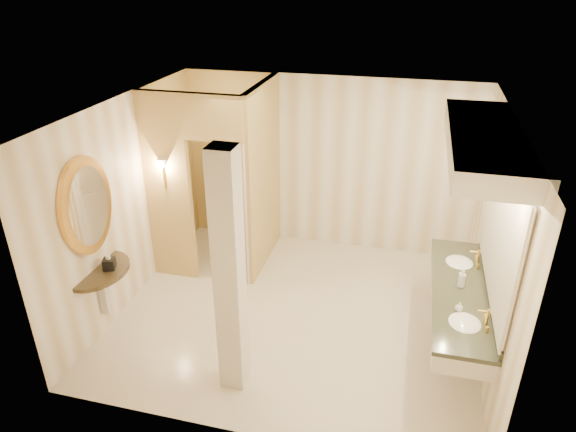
# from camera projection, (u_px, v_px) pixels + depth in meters

# --- Properties ---
(floor) EXTENTS (4.50, 4.50, 0.00)m
(floor) POSITION_uv_depth(u_px,v_px,m) (296.00, 313.00, 6.74)
(floor) COLOR beige
(floor) RESTS_ON ground
(ceiling) EXTENTS (4.50, 4.50, 0.00)m
(ceiling) POSITION_uv_depth(u_px,v_px,m) (298.00, 110.00, 5.54)
(ceiling) COLOR silver
(ceiling) RESTS_ON wall_back
(wall_back) EXTENTS (4.50, 0.02, 2.70)m
(wall_back) POSITION_uv_depth(u_px,v_px,m) (327.00, 164.00, 7.88)
(wall_back) COLOR white
(wall_back) RESTS_ON floor
(wall_front) EXTENTS (4.50, 0.02, 2.70)m
(wall_front) POSITION_uv_depth(u_px,v_px,m) (243.00, 323.00, 4.40)
(wall_front) COLOR white
(wall_front) RESTS_ON floor
(wall_left) EXTENTS (0.02, 4.00, 2.70)m
(wall_left) POSITION_uv_depth(u_px,v_px,m) (128.00, 202.00, 6.64)
(wall_left) COLOR white
(wall_left) RESTS_ON floor
(wall_right) EXTENTS (0.02, 4.00, 2.70)m
(wall_right) POSITION_uv_depth(u_px,v_px,m) (495.00, 244.00, 5.65)
(wall_right) COLOR white
(wall_right) RESTS_ON floor
(toilet_closet) EXTENTS (1.50, 1.55, 2.70)m
(toilet_closet) POSITION_uv_depth(u_px,v_px,m) (234.00, 180.00, 7.21)
(toilet_closet) COLOR #E8D179
(toilet_closet) RESTS_ON floor
(wall_sconce) EXTENTS (0.14, 0.14, 0.42)m
(wall_sconce) POSITION_uv_depth(u_px,v_px,m) (163.00, 165.00, 6.77)
(wall_sconce) COLOR gold
(wall_sconce) RESTS_ON toilet_closet
(vanity) EXTENTS (0.75, 2.42, 2.09)m
(vanity) POSITION_uv_depth(u_px,v_px,m) (475.00, 230.00, 5.35)
(vanity) COLOR beige
(vanity) RESTS_ON floor
(console_shelf) EXTENTS (0.89, 0.89, 1.89)m
(console_shelf) POSITION_uv_depth(u_px,v_px,m) (91.00, 235.00, 5.87)
(console_shelf) COLOR black
(console_shelf) RESTS_ON floor
(pillar) EXTENTS (0.26, 0.26, 2.70)m
(pillar) POSITION_uv_depth(u_px,v_px,m) (229.00, 276.00, 5.06)
(pillar) COLOR beige
(pillar) RESTS_ON floor
(tissue_box) EXTENTS (0.17, 0.17, 0.13)m
(tissue_box) POSITION_uv_depth(u_px,v_px,m) (109.00, 264.00, 6.05)
(tissue_box) COLOR black
(tissue_box) RESTS_ON console_shelf
(toilet) EXTENTS (0.59, 0.83, 0.76)m
(toilet) POSITION_uv_depth(u_px,v_px,m) (252.00, 224.00, 8.18)
(toilet) COLOR white
(toilet) RESTS_ON floor
(soap_bottle_a) EXTENTS (0.06, 0.06, 0.12)m
(soap_bottle_a) POSITION_uv_depth(u_px,v_px,m) (462.00, 275.00, 5.84)
(soap_bottle_a) COLOR beige
(soap_bottle_a) RESTS_ON vanity
(soap_bottle_b) EXTENTS (0.11, 0.11, 0.10)m
(soap_bottle_b) POSITION_uv_depth(u_px,v_px,m) (459.00, 307.00, 5.32)
(soap_bottle_b) COLOR silver
(soap_bottle_b) RESTS_ON vanity
(soap_bottle_c) EXTENTS (0.10, 0.10, 0.22)m
(soap_bottle_c) POSITION_uv_depth(u_px,v_px,m) (462.00, 278.00, 5.69)
(soap_bottle_c) COLOR #C6B28C
(soap_bottle_c) RESTS_ON vanity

